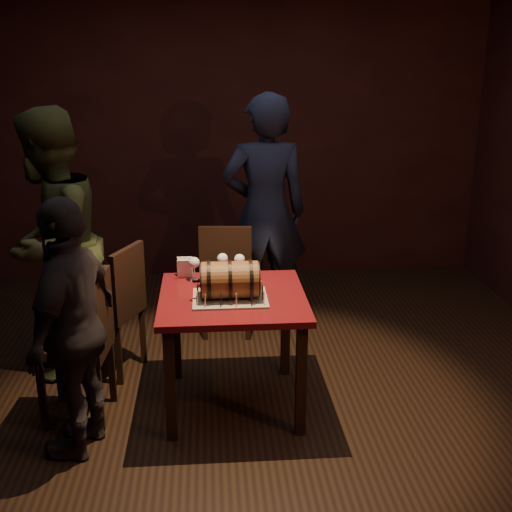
% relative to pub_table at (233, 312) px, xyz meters
% --- Properties ---
extents(room_shell, '(5.04, 5.04, 2.80)m').
position_rel_pub_table_xyz_m(room_shell, '(0.07, 0.11, 0.76)').
color(room_shell, black).
rests_on(room_shell, ground).
extents(pub_table, '(0.90, 0.90, 0.75)m').
position_rel_pub_table_xyz_m(pub_table, '(0.00, 0.00, 0.00)').
color(pub_table, '#4E0D12').
rests_on(pub_table, ground).
extents(cake_board, '(0.45, 0.35, 0.01)m').
position_rel_pub_table_xyz_m(cake_board, '(-0.02, -0.06, 0.12)').
color(cake_board, gray).
rests_on(cake_board, pub_table).
extents(barrel_cake, '(0.41, 0.24, 0.24)m').
position_rel_pub_table_xyz_m(barrel_cake, '(-0.02, -0.06, 0.23)').
color(barrel_cake, brown).
rests_on(barrel_cake, cake_board).
extents(birthday_candles, '(0.40, 0.30, 0.09)m').
position_rel_pub_table_xyz_m(birthday_candles, '(-0.02, -0.06, 0.16)').
color(birthday_candles, '#DFD485').
rests_on(birthday_candles, cake_board).
extents(wine_glass_left, '(0.07, 0.07, 0.16)m').
position_rel_pub_table_xyz_m(wine_glass_left, '(-0.24, 0.29, 0.23)').
color(wine_glass_left, silver).
rests_on(wine_glass_left, pub_table).
extents(wine_glass_mid, '(0.07, 0.07, 0.16)m').
position_rel_pub_table_xyz_m(wine_glass_mid, '(-0.05, 0.36, 0.23)').
color(wine_glass_mid, silver).
rests_on(wine_glass_mid, pub_table).
extents(wine_glass_right, '(0.07, 0.07, 0.16)m').
position_rel_pub_table_xyz_m(wine_glass_right, '(0.06, 0.33, 0.23)').
color(wine_glass_right, silver).
rests_on(wine_glass_right, pub_table).
extents(pint_of_ale, '(0.07, 0.07, 0.15)m').
position_rel_pub_table_xyz_m(pint_of_ale, '(-0.16, 0.17, 0.18)').
color(pint_of_ale, silver).
rests_on(pint_of_ale, pub_table).
extents(menu_card, '(0.10, 0.05, 0.13)m').
position_rel_pub_table_xyz_m(menu_card, '(-0.30, 0.35, 0.17)').
color(menu_card, white).
rests_on(menu_card, pub_table).
extents(chair_back, '(0.43, 0.43, 0.93)m').
position_rel_pub_table_xyz_m(chair_back, '(-0.01, 1.06, -0.12)').
color(chair_back, black).
rests_on(chair_back, ground).
extents(chair_left_rear, '(0.53, 0.53, 0.93)m').
position_rel_pub_table_xyz_m(chair_left_rear, '(-0.78, 0.50, -0.12)').
color(chair_left_rear, black).
rests_on(chair_left_rear, ground).
extents(chair_left_front, '(0.43, 0.43, 0.93)m').
position_rel_pub_table_xyz_m(chair_left_front, '(-0.89, -0.08, -0.12)').
color(chair_left_front, black).
rests_on(chair_left_front, ground).
extents(person_back, '(0.72, 0.50, 1.90)m').
position_rel_pub_table_xyz_m(person_back, '(0.32, 1.29, 0.31)').
color(person_back, '#181D31').
rests_on(person_back, ground).
extents(person_left_rear, '(0.87, 1.02, 1.85)m').
position_rel_pub_table_xyz_m(person_left_rear, '(-1.21, 0.59, 0.29)').
color(person_left_rear, '#393F1F').
rests_on(person_left_rear, ground).
extents(person_left_front, '(0.59, 0.93, 1.48)m').
position_rel_pub_table_xyz_m(person_left_front, '(-0.89, -0.41, 0.10)').
color(person_left_front, black).
rests_on(person_left_front, ground).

